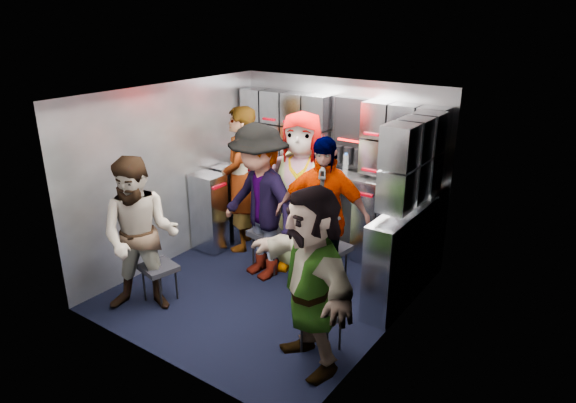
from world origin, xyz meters
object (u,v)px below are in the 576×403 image
Objects in this scene: jump_seat_mid_right at (330,250)px; attendant_arc_e at (311,279)px; attendant_arc_d at (322,217)px; attendant_standing at (240,180)px; attendant_arc_a at (141,236)px; jump_seat_near_right at (321,315)px; attendant_arc_b at (259,203)px; attendant_arc_c at (301,192)px; jump_seat_near_left at (159,269)px; jump_seat_mid_left at (270,235)px; jump_seat_center at (309,228)px.

attendant_arc_e reaches higher than jump_seat_mid_right.
attendant_arc_d is at bearing 145.50° from attendant_arc_e.
attendant_standing is at bearing 171.70° from attendant_arc_e.
attendant_arc_a is at bearing -27.27° from attendant_standing.
jump_seat_near_right is 0.24× the size of attendant_arc_b.
jump_seat_mid_right is at bearing 71.54° from attendant_arc_d.
attendant_arc_a is at bearing -135.52° from attendant_arc_c.
jump_seat_mid_right is 0.26× the size of attendant_arc_b.
jump_seat_near_left is 1.27m from attendant_arc_b.
jump_seat_near_right is 0.47m from attendant_arc_e.
attendant_arc_c reaches higher than jump_seat_mid_left.
attendant_arc_e reaches higher than attendant_arc_a.
attendant_arc_d is (0.49, -0.53, 0.43)m from jump_seat_center.
jump_seat_center is 0.82m from attendant_arc_b.
attendant_arc_c is (0.91, -0.00, 0.02)m from attendant_standing.
attendant_arc_c is (-0.49, 0.17, 0.52)m from jump_seat_mid_right.
jump_seat_mid_left is 0.30× the size of attendant_arc_a.
jump_seat_near_right is at bearing -62.53° from jump_seat_mid_right.
jump_seat_center is 0.84m from attendant_arc_d.
attendant_arc_c is at bearing 63.04° from jump_seat_near_left.
jump_seat_center is 0.27× the size of attendant_arc_b.
attendant_arc_a is at bearing -167.49° from jump_seat_near_right.
jump_seat_mid_left is at bearing -118.55° from jump_seat_center.
attendant_arc_d reaches higher than jump_seat_near_left.
jump_seat_near_left is 1.83m from jump_seat_near_right.
attendant_arc_d is at bearing 43.38° from attendant_standing.
attendant_arc_a reaches higher than jump_seat_near_right.
jump_seat_center is at bearing 61.45° from jump_seat_mid_left.
attendant_arc_a is (-0.51, -1.40, 0.37)m from jump_seat_mid_left.
attendant_arc_a is 0.86× the size of attendant_arc_c.
attendant_arc_b is (-0.00, -0.18, 0.45)m from jump_seat_mid_left.
attendant_arc_b is at bearing 148.16° from jump_seat_near_right.
attendant_standing is at bearing 172.89° from jump_seat_mid_right.
attendant_arc_c is 1.08× the size of attendant_arc_d.
jump_seat_mid_left is at bearing 103.70° from attendant_arc_b.
attendant_arc_e is at bearing -65.94° from jump_seat_mid_right.
attendant_arc_b reaches higher than attendant_arc_a.
jump_seat_center is 2.03m from attendant_arc_a.
attendant_arc_b is at bearing 22.98° from attendant_standing.
attendant_arc_c is at bearing 57.31° from attendant_standing.
jump_seat_mid_right is 1.45m from attendant_arc_e.
attendant_arc_c is at bearing 30.91° from attendant_arc_a.
attendant_arc_e is at bearing -23.48° from attendant_arc_b.
attendant_arc_a is 1.82m from attendant_arc_d.
jump_seat_near_right is 1.62m from attendant_arc_b.
jump_seat_center reaches higher than jump_seat_mid_right.
attendant_arc_c is 1.80m from attendant_arc_e.
attendant_arc_d is at bearing -56.50° from attendant_arc_c.
jump_seat_mid_left is at bearing 166.17° from attendant_arc_e.
attendant_arc_b is (0.51, 1.04, 0.52)m from jump_seat_near_left.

